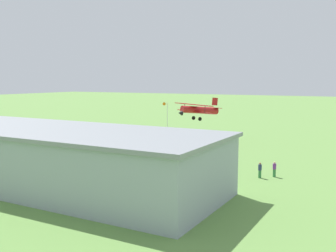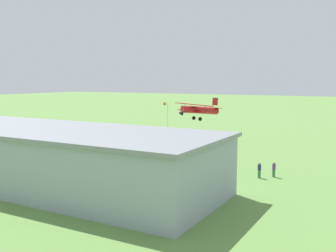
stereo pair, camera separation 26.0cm
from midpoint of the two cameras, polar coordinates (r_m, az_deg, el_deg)
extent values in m
plane|color=#608C42|center=(71.29, 0.26, -1.84)|extent=(400.00, 400.00, 0.00)
cube|color=#99A3AD|center=(41.64, -16.40, -4.47)|extent=(35.14, 12.40, 5.47)
cube|color=gray|center=(41.19, -16.53, -0.49)|extent=(35.74, 13.00, 0.35)
cube|color=#384251|center=(46.08, -10.98, -3.87)|extent=(10.00, 0.27, 4.48)
cylinder|color=#B21E1E|center=(67.02, 4.72, 2.29)|extent=(4.73, 6.72, 1.76)
cone|color=black|center=(64.92, 1.89, 1.88)|extent=(1.10, 1.08, 0.88)
cube|color=#B21E1E|center=(66.57, 4.12, 2.06)|extent=(8.82, 6.13, 0.23)
cube|color=#B21E1E|center=(66.18, 3.75, 3.10)|extent=(8.82, 6.13, 0.23)
cube|color=#B21E1E|center=(68.76, 6.89, 3.51)|extent=(0.71, 1.08, 1.39)
cube|color=#B21E1E|center=(68.88, 6.93, 2.61)|extent=(2.69, 2.13, 0.15)
cylinder|color=black|center=(67.59, 3.83, 1.15)|extent=(0.45, 0.62, 0.64)
cylinder|color=black|center=(66.02, 4.75, 1.01)|extent=(0.45, 0.62, 0.64)
cylinder|color=#332D28|center=(68.91, 2.53, 2.74)|extent=(0.16, 0.20, 1.28)
cylinder|color=#332D28|center=(63.88, 5.46, 2.40)|extent=(0.16, 0.20, 1.28)
cube|color=#23389E|center=(64.07, -18.74, -2.54)|extent=(2.06, 4.35, 0.76)
cube|color=#2D3842|center=(63.97, -18.76, -1.95)|extent=(1.74, 2.46, 0.58)
cylinder|color=black|center=(62.52, -19.20, -3.13)|extent=(0.25, 0.65, 0.64)
cylinder|color=black|center=(63.94, -20.25, -2.96)|extent=(0.25, 0.65, 0.64)
cylinder|color=black|center=(64.36, -17.21, -2.78)|extent=(0.25, 0.65, 0.64)
cylinder|color=black|center=(65.74, -18.27, -2.63)|extent=(0.25, 0.65, 0.64)
cylinder|color=black|center=(69.14, -21.59, -2.31)|extent=(0.23, 0.64, 0.64)
cylinder|color=black|center=(70.48, -22.47, -2.19)|extent=(0.23, 0.64, 0.64)
cylinder|color=#33723F|center=(45.18, 15.09, -6.54)|extent=(0.39, 0.39, 0.86)
cylinder|color=#72338C|center=(45.02, 15.12, -5.64)|extent=(0.47, 0.47, 0.61)
sphere|color=#D8AD84|center=(44.94, 15.13, -5.11)|extent=(0.23, 0.23, 0.23)
cylinder|color=beige|center=(60.90, -12.99, -3.09)|extent=(0.36, 0.36, 0.82)
cylinder|color=orange|center=(60.78, -13.00, -2.44)|extent=(0.43, 0.43, 0.58)
sphere|color=#D8AD84|center=(60.72, -13.01, -2.07)|extent=(0.22, 0.22, 0.22)
cylinder|color=#33723F|center=(44.37, 13.11, -6.73)|extent=(0.42, 0.42, 0.86)
cylinder|color=navy|center=(44.20, 13.14, -5.80)|extent=(0.50, 0.50, 0.61)
sphere|color=#9E704C|center=(44.11, 13.15, -5.27)|extent=(0.23, 0.23, 0.23)
cylinder|color=silver|center=(76.91, 0.05, 1.07)|extent=(0.12, 0.12, 6.07)
cone|color=orange|center=(77.02, -0.40, 3.23)|extent=(1.16, 1.43, 0.60)
camera|label=1|loc=(0.13, -89.87, 0.01)|focal=42.50mm
camera|label=2|loc=(0.13, 90.13, -0.01)|focal=42.50mm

